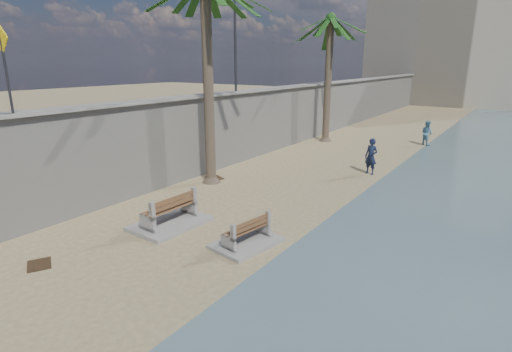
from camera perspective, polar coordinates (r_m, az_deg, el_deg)
The scene contains 13 objects.
ground_plane at distance 9.43m, azimuth -23.09°, elevation -17.44°, with size 140.00×140.00×0.00m, color tan.
seawall at distance 27.05m, azimuth 7.39°, elevation 8.98°, with size 0.45×70.00×3.50m, color gray.
wall_cap at distance 26.89m, azimuth 7.53°, elevation 12.78°, with size 0.80×70.00×0.12m, color gray.
end_building at distance 56.69m, azimuth 26.31°, elevation 16.46°, with size 18.00×12.00×14.00m, color #B7AA93.
bench_near at distance 11.35m, azimuth -1.35°, elevation -8.18°, with size 1.59×2.09×0.80m.
bench_far at distance 12.88m, azimuth -12.22°, elevation -5.14°, with size 1.70×2.42×0.99m.
palm_back at distance 26.31m, azimuth 10.67°, elevation 21.06°, with size 5.00×5.00×8.45m.
pedestrian_sign at distance 13.14m, azimuth -32.37°, elevation 14.31°, with size 0.78×0.07×2.40m.
streetlight at distance 20.06m, azimuth -3.01°, elevation 20.69°, with size 0.28×0.28×5.12m.
person_a at distance 18.95m, azimuth 16.14°, elevation 3.05°, with size 0.69×0.47×1.91m, color #131B36.
person_b at distance 26.95m, azimuth 23.22°, elevation 5.83°, with size 0.81×0.63×1.68m, color teal.
debris_b at distance 11.81m, azimuth -28.56°, elevation -11.06°, with size 0.68×0.55×0.03m, color #382616.
debris_c at distance 17.88m, azimuth -5.94°, elevation -0.27°, with size 0.76×0.61×0.03m, color #382616.
Camera 1 is at (6.96, -3.94, 5.00)m, focal length 28.00 mm.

